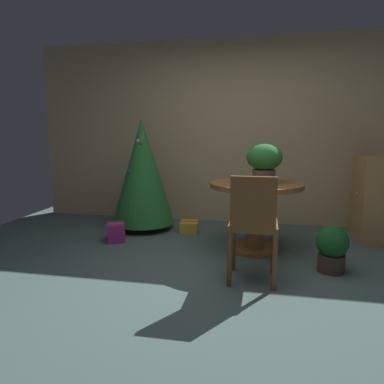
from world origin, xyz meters
name	(u,v)px	position (x,y,z in m)	size (l,w,h in m)	color
ground_plane	(219,279)	(0.00, 0.00, 0.00)	(6.60, 6.60, 0.00)	#4C6660
back_wall_panel	(240,133)	(0.00, 2.20, 1.30)	(6.00, 0.10, 2.60)	tan
round_dining_table	(256,203)	(0.29, 0.87, 0.54)	(1.01, 1.01, 0.77)	brown
flower_vase	(264,160)	(0.36, 0.89, 1.01)	(0.39, 0.39, 0.42)	#665B51
wooden_chair_near	(253,222)	(0.29, -0.02, 0.55)	(0.42, 0.42, 0.96)	brown
holiday_tree	(142,172)	(-1.24, 1.52, 0.79)	(0.84, 0.84, 1.49)	brown
gift_box_gold	(189,227)	(-0.59, 1.48, 0.07)	(0.26, 0.30, 0.14)	gold
gift_box_purple	(116,232)	(-1.38, 0.91, 0.11)	(0.30, 0.33, 0.22)	#9E287A
wooden_cabinet	(379,199)	(1.73, 1.57, 0.52)	(0.51, 0.63, 1.03)	#B27F4C
potted_plant	(332,248)	(1.02, 0.39, 0.23)	(0.30, 0.30, 0.44)	#4C382D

